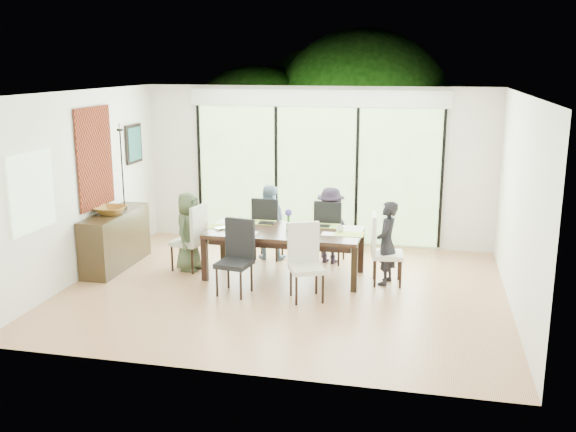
% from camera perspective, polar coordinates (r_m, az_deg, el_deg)
% --- Properties ---
extents(floor, '(6.00, 5.00, 0.01)m').
position_cam_1_polar(floor, '(8.96, -0.35, -6.63)').
color(floor, '#99603D').
rests_on(floor, ground).
extents(ceiling, '(6.00, 5.00, 0.01)m').
position_cam_1_polar(ceiling, '(8.42, -0.37, 10.95)').
color(ceiling, white).
rests_on(ceiling, wall_back).
extents(wall_back, '(6.00, 0.02, 2.70)m').
position_cam_1_polar(wall_back, '(11.01, 2.55, 4.46)').
color(wall_back, silver).
rests_on(wall_back, floor).
extents(wall_front, '(6.00, 0.02, 2.70)m').
position_cam_1_polar(wall_front, '(6.24, -5.50, -2.66)').
color(wall_front, silver).
rests_on(wall_front, floor).
extents(wall_left, '(0.02, 5.00, 2.70)m').
position_cam_1_polar(wall_left, '(9.70, -17.98, 2.57)').
color(wall_left, beige).
rests_on(wall_left, floor).
extents(wall_right, '(0.02, 5.00, 2.70)m').
position_cam_1_polar(wall_right, '(8.46, 19.94, 0.89)').
color(wall_right, silver).
rests_on(wall_right, floor).
extents(glass_doors, '(4.20, 0.02, 2.30)m').
position_cam_1_polar(glass_doors, '(11.00, 2.51, 3.66)').
color(glass_doors, '#598C3F').
rests_on(glass_doors, wall_back).
extents(blinds_header, '(4.40, 0.06, 0.28)m').
position_cam_1_polar(blinds_header, '(10.84, 2.57, 10.43)').
color(blinds_header, white).
rests_on(blinds_header, wall_back).
extents(mullion_a, '(0.05, 0.04, 2.30)m').
position_cam_1_polar(mullion_a, '(11.53, -7.85, 4.00)').
color(mullion_a, black).
rests_on(mullion_a, wall_back).
extents(mullion_b, '(0.05, 0.04, 2.30)m').
position_cam_1_polar(mullion_b, '(11.13, -1.06, 3.78)').
color(mullion_b, black).
rests_on(mullion_b, wall_back).
extents(mullion_c, '(0.05, 0.04, 2.30)m').
position_cam_1_polar(mullion_c, '(10.89, 6.13, 3.49)').
color(mullion_c, black).
rests_on(mullion_c, wall_back).
extents(mullion_d, '(0.05, 0.04, 2.30)m').
position_cam_1_polar(mullion_d, '(10.83, 13.52, 3.14)').
color(mullion_d, black).
rests_on(mullion_d, wall_back).
extents(side_window, '(0.02, 0.90, 1.00)m').
position_cam_1_polar(side_window, '(8.66, -21.79, 2.02)').
color(side_window, '#8CAD7F').
rests_on(side_window, wall_left).
extents(deck, '(6.00, 1.80, 0.10)m').
position_cam_1_polar(deck, '(12.16, 3.21, -1.42)').
color(deck, brown).
rests_on(deck, ground).
extents(rail_top, '(6.00, 0.08, 0.06)m').
position_cam_1_polar(rail_top, '(12.80, 3.83, 2.08)').
color(rail_top, brown).
rests_on(rail_top, deck).
extents(foliage_left, '(3.20, 3.20, 3.20)m').
position_cam_1_polar(foliage_left, '(13.99, -2.83, 6.77)').
color(foliage_left, '#14380F').
rests_on(foliage_left, ground).
extents(foliage_mid, '(4.00, 4.00, 4.00)m').
position_cam_1_polar(foliage_mid, '(14.14, 6.53, 8.23)').
color(foliage_mid, '#14380F').
rests_on(foliage_mid, ground).
extents(foliage_right, '(2.80, 2.80, 2.80)m').
position_cam_1_polar(foliage_right, '(13.33, 13.84, 5.28)').
color(foliage_right, '#14380F').
rests_on(foliage_right, ground).
extents(foliage_far, '(3.60, 3.60, 3.60)m').
position_cam_1_polar(foliage_far, '(14.98, 2.96, 7.90)').
color(foliage_far, '#14380F').
rests_on(foliage_far, ground).
extents(table_top, '(2.23, 1.02, 0.06)m').
position_cam_1_polar(table_top, '(9.33, -0.33, -1.47)').
color(table_top, black).
rests_on(table_top, floor).
extents(table_apron, '(2.05, 0.84, 0.09)m').
position_cam_1_polar(table_apron, '(9.35, -0.33, -1.96)').
color(table_apron, black).
rests_on(table_apron, floor).
extents(table_leg_fl, '(0.08, 0.08, 0.64)m').
position_cam_1_polar(table_leg_fl, '(9.33, -7.41, -3.82)').
color(table_leg_fl, black).
rests_on(table_leg_fl, floor).
extents(table_leg_fr, '(0.08, 0.08, 0.64)m').
position_cam_1_polar(table_leg_fr, '(8.85, 5.91, -4.74)').
color(table_leg_fr, black).
rests_on(table_leg_fr, floor).
extents(table_leg_bl, '(0.08, 0.08, 0.64)m').
position_cam_1_polar(table_leg_bl, '(10.10, -5.77, -2.41)').
color(table_leg_bl, black).
rests_on(table_leg_bl, floor).
extents(table_leg_br, '(0.08, 0.08, 0.64)m').
position_cam_1_polar(table_leg_br, '(9.67, 6.51, -3.17)').
color(table_leg_br, black).
rests_on(table_leg_br, floor).
extents(chair_left_end, '(0.50, 0.50, 1.02)m').
position_cam_1_polar(chair_left_end, '(9.80, -8.91, -1.85)').
color(chair_left_end, beige).
rests_on(chair_left_end, floor).
extents(chair_right_end, '(0.48, 0.48, 1.02)m').
position_cam_1_polar(chair_right_end, '(9.17, 8.87, -2.93)').
color(chair_right_end, white).
rests_on(chair_right_end, floor).
extents(chair_far_left, '(0.45, 0.45, 1.02)m').
position_cam_1_polar(chair_far_left, '(10.27, -1.72, -0.98)').
color(chair_far_left, black).
rests_on(chair_far_left, floor).
extents(chair_far_right, '(0.46, 0.46, 1.02)m').
position_cam_1_polar(chair_far_right, '(10.08, 3.80, -1.29)').
color(chair_far_right, black).
rests_on(chair_far_right, floor).
extents(chair_near_left, '(0.48, 0.48, 1.02)m').
position_cam_1_polar(chair_near_left, '(8.69, -4.82, -3.73)').
color(chair_near_left, black).
rests_on(chair_near_left, floor).
extents(chair_near_right, '(0.56, 0.56, 1.02)m').
position_cam_1_polar(chair_near_right, '(8.46, 1.68, -4.18)').
color(chair_near_right, silver).
rests_on(chair_near_right, floor).
extents(person_left_end, '(0.41, 0.60, 1.20)m').
position_cam_1_polar(person_left_end, '(9.77, -8.82, -1.36)').
color(person_left_end, '#425236').
rests_on(person_left_end, floor).
extents(person_right_end, '(0.44, 0.61, 1.20)m').
position_cam_1_polar(person_right_end, '(9.15, 8.76, -2.39)').
color(person_right_end, black).
rests_on(person_right_end, floor).
extents(person_far_left, '(0.57, 0.37, 1.20)m').
position_cam_1_polar(person_far_left, '(10.23, -1.75, -0.53)').
color(person_far_left, '#7B9AB2').
rests_on(person_far_left, floor).
extents(person_far_right, '(0.62, 0.46, 1.20)m').
position_cam_1_polar(person_far_right, '(10.04, 3.79, -0.83)').
color(person_far_right, '#241B29').
rests_on(person_far_right, floor).
extents(placemat_left, '(0.41, 0.30, 0.01)m').
position_cam_1_polar(placemat_left, '(9.57, -5.88, -0.96)').
color(placemat_left, olive).
rests_on(placemat_left, table_top).
extents(placemat_right, '(0.41, 0.30, 0.01)m').
position_cam_1_polar(placemat_right, '(9.16, 5.48, -1.61)').
color(placemat_right, '#A6BD43').
rests_on(placemat_right, table_top).
extents(placemat_far_l, '(0.41, 0.30, 0.01)m').
position_cam_1_polar(placemat_far_l, '(9.80, -2.37, -0.55)').
color(placemat_far_l, '#9CB540').
rests_on(placemat_far_l, table_top).
extents(placemat_far_r, '(0.41, 0.30, 0.01)m').
position_cam_1_polar(placemat_far_r, '(9.60, 3.41, -0.87)').
color(placemat_far_r, '#8FBD43').
rests_on(placemat_far_r, table_top).
extents(placemat_paper, '(0.41, 0.30, 0.01)m').
position_cam_1_polar(placemat_paper, '(9.18, -4.09, -1.56)').
color(placemat_paper, white).
rests_on(placemat_paper, table_top).
extents(tablet_far_l, '(0.24, 0.17, 0.01)m').
position_cam_1_polar(tablet_far_l, '(9.73, -1.88, -0.61)').
color(tablet_far_l, black).
rests_on(tablet_far_l, table_top).
extents(tablet_far_r, '(0.22, 0.16, 0.01)m').
position_cam_1_polar(tablet_far_r, '(9.56, 3.06, -0.88)').
color(tablet_far_r, black).
rests_on(tablet_far_r, table_top).
extents(papers, '(0.28, 0.20, 0.00)m').
position_cam_1_polar(papers, '(9.15, 3.88, -1.61)').
color(papers, white).
rests_on(papers, table_top).
extents(platter_base, '(0.24, 0.24, 0.02)m').
position_cam_1_polar(platter_base, '(9.17, -4.10, -1.47)').
color(platter_base, white).
rests_on(platter_base, table_top).
extents(platter_snacks, '(0.19, 0.19, 0.01)m').
position_cam_1_polar(platter_snacks, '(9.17, -4.10, -1.37)').
color(platter_snacks, '#DF5D1A').
rests_on(platter_snacks, table_top).
extents(vase, '(0.07, 0.07, 0.11)m').
position_cam_1_polar(vase, '(9.34, 0.04, -0.91)').
color(vase, silver).
rests_on(vase, table_top).
extents(hyacinth_stems, '(0.04, 0.04, 0.15)m').
position_cam_1_polar(hyacinth_stems, '(9.32, 0.04, -0.25)').
color(hyacinth_stems, '#337226').
rests_on(hyacinth_stems, table_top).
extents(hyacinth_blooms, '(0.10, 0.10, 0.10)m').
position_cam_1_polar(hyacinth_blooms, '(9.30, 0.04, 0.31)').
color(hyacinth_blooms, '#4D44AC').
rests_on(hyacinth_blooms, table_top).
extents(laptop, '(0.35, 0.36, 0.02)m').
position_cam_1_polar(laptop, '(9.45, -5.50, -1.09)').
color(laptop, silver).
rests_on(laptop, table_top).
extents(cup_a, '(0.14, 0.14, 0.09)m').
position_cam_1_polar(cup_a, '(9.63, -4.19, -0.59)').
color(cup_a, white).
rests_on(cup_a, table_top).
extents(cup_b, '(0.13, 0.13, 0.09)m').
position_cam_1_polar(cup_b, '(9.19, 0.45, -1.25)').
color(cup_b, white).
rests_on(cup_b, table_top).
extents(cup_c, '(0.12, 0.12, 0.09)m').
position_cam_1_polar(cup_c, '(9.27, 4.64, -1.15)').
color(cup_c, white).
rests_on(cup_c, table_top).
extents(book, '(0.24, 0.26, 0.02)m').
position_cam_1_polar(book, '(9.32, 1.24, -1.26)').
color(book, white).
rests_on(book, table_top).
extents(sideboard, '(0.43, 1.53, 0.86)m').
position_cam_1_polar(sideboard, '(10.19, -15.06, -2.04)').
color(sideboard, black).
rests_on(sideboard, floor).
extents(bowl, '(0.46, 0.46, 0.11)m').
position_cam_1_polar(bowl, '(9.99, -15.49, 0.50)').
color(bowl, brown).
rests_on(bowl, sideboard).
extents(candlestick_base, '(0.10, 0.10, 0.04)m').
position_cam_1_polar(candlestick_base, '(10.38, -14.33, 0.85)').
color(candlestick_base, black).
rests_on(candlestick_base, sideboard).
extents(candlestick_shaft, '(0.02, 0.02, 1.20)m').
position_cam_1_polar(candlestick_shaft, '(10.27, -14.53, 4.13)').
color(candlestick_shaft, black).
rests_on(candlestick_shaft, sideboard).
extents(candlestick_pan, '(0.10, 0.10, 0.03)m').
position_cam_1_polar(candlestick_pan, '(10.20, -14.73, 7.42)').
color(candlestick_pan, black).
rests_on(candlestick_pan, sideboard).
extents(candle, '(0.03, 0.03, 0.10)m').
position_cam_1_polar(candle, '(10.19, -14.75, 7.74)').
color(candle, silver).
rests_on(candle, sideboard).
extents(tapestry, '(0.02, 1.00, 1.50)m').
position_cam_1_polar(tapestry, '(9.97, -16.78, 4.98)').
color(tapestry, maroon).
rests_on(tapestry, wall_left).
extents(art_frame, '(0.03, 0.55, 0.65)m').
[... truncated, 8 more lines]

